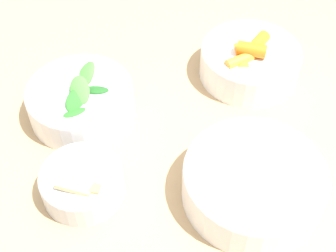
% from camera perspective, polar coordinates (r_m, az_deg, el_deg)
% --- Properties ---
extents(dining_table, '(1.33, 1.06, 0.76)m').
position_cam_1_polar(dining_table, '(0.80, 1.35, -7.34)').
color(dining_table, tan).
rests_on(dining_table, ground_plane).
extents(bowl_carrots, '(0.17, 0.17, 0.08)m').
position_cam_1_polar(bowl_carrots, '(0.83, 9.90, 7.86)').
color(bowl_carrots, white).
rests_on(bowl_carrots, dining_table).
extents(bowl_greens, '(0.17, 0.17, 0.08)m').
position_cam_1_polar(bowl_greens, '(0.76, -10.58, 3.13)').
color(bowl_greens, white).
rests_on(bowl_greens, dining_table).
extents(bowl_beans_hotdog, '(0.20, 0.20, 0.06)m').
position_cam_1_polar(bowl_beans_hotdog, '(0.66, 10.31, -6.91)').
color(bowl_beans_hotdog, white).
rests_on(bowl_beans_hotdog, dining_table).
extents(bowl_cookies, '(0.12, 0.12, 0.05)m').
position_cam_1_polar(bowl_cookies, '(0.67, -10.47, -6.69)').
color(bowl_cookies, silver).
rests_on(bowl_cookies, dining_table).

